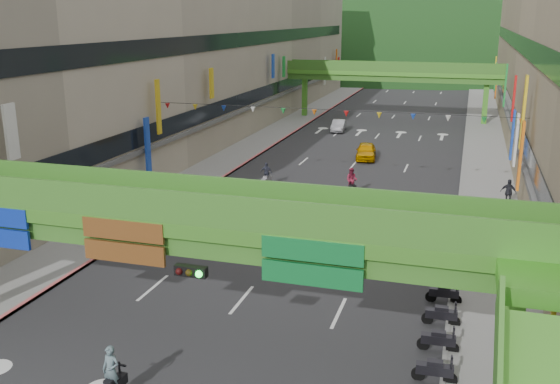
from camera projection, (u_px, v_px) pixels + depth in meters
name	position (u px, v px, depth m)	size (l,w,h in m)	color
road_slab	(371.00, 143.00, 63.36)	(18.00, 140.00, 0.02)	#28282B
sidewalk_left	(269.00, 137.00, 66.42)	(4.00, 140.00, 0.15)	gray
sidewalk_right	(485.00, 149.00, 60.26)	(4.00, 140.00, 0.15)	gray
curb_left	(286.00, 137.00, 65.89)	(0.20, 140.00, 0.18)	#CC5959
curb_right	(464.00, 148.00, 60.79)	(0.20, 140.00, 0.18)	gray
building_row_left	(197.00, 45.00, 66.09)	(12.80, 95.00, 19.00)	#9E937F
overpass_near	(196.00, 244.00, 20.61)	(28.00, 12.27, 7.10)	#4C9E2D
overpass_far	(392.00, 76.00, 75.70)	(28.00, 2.20, 7.10)	#4C9E2D
hill_left	(379.00, 64.00, 168.82)	(168.00, 140.00, 112.00)	#1C4419
hill_right	(531.00, 62.00, 176.03)	(208.00, 176.00, 128.00)	#1C4419
bunting_string	(330.00, 113.00, 43.33)	(26.00, 0.36, 0.47)	black
scooter_rider_near	(112.00, 376.00, 20.71)	(0.63, 1.60, 2.02)	black
scooter_rider_mid	(352.00, 182.00, 44.45)	(0.91, 1.60, 2.08)	black
scooter_rider_left	(266.00, 175.00, 46.90)	(0.93, 1.60, 1.90)	gray
scooter_rider_far	(275.00, 196.00, 40.79)	(0.95, 1.60, 2.14)	#761001
parked_scooter_row	(443.00, 303.00, 26.89)	(1.60, 11.55, 1.08)	black
car_silver	(339.00, 126.00, 69.64)	(1.37, 3.94, 1.30)	#9D9EA4
car_yellow	(366.00, 151.00, 56.10)	(1.72, 4.27, 1.46)	#DD9A00
pedestrian_red	(539.00, 374.00, 21.06)	(0.79, 0.61, 1.62)	red
pedestrian_dark	(508.00, 194.00, 41.88)	(1.06, 0.44, 1.81)	black
pedestrian_blue	(469.00, 237.00, 34.01)	(0.78, 0.50, 1.67)	#384C5D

